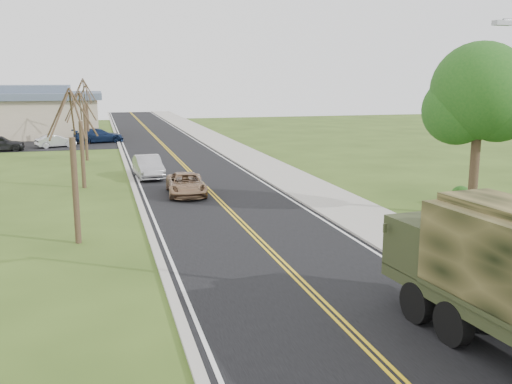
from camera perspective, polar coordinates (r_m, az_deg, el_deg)
name	(u,v)px	position (r m, az deg, el deg)	size (l,w,h in m)	color
ground	(346,327)	(15.58, 8.95, -13.17)	(160.00, 160.00, 0.00)	#324717
road	(167,149)	(53.59, -8.91, 4.31)	(8.00, 120.00, 0.01)	black
curb_right	(211,147)	(54.21, -4.54, 4.54)	(0.30, 120.00, 0.12)	#9E998E
sidewalk_right	(229,146)	(54.56, -2.73, 4.60)	(3.20, 120.00, 0.10)	#9E998E
curb_left	(121,150)	(53.28, -13.36, 4.14)	(0.30, 120.00, 0.10)	#9E998E
leafy_tree	(480,99)	(28.51, 21.45, 8.69)	(4.83, 4.50, 8.10)	#38281C
bare_tree_a	(75,178)	(23.20, -17.69, 1.36)	(1.93, 2.26, 6.08)	#38281C
bare_tree_b	(82,147)	(35.10, -17.01, 4.37)	(1.83, 2.14, 5.73)	#38281C
bare_tree_c	(85,125)	(47.02, -16.70, 6.40)	(2.04, 2.39, 6.42)	#38281C
bare_tree_d	(88,118)	(59.00, -16.49, 7.10)	(1.88, 2.20, 5.91)	#38281C
commercial_building	(5,112)	(69.66, -23.84, 7.29)	(25.50, 21.50, 5.65)	tan
suv_champagne	(186,184)	(32.02, -7.01, 0.78)	(2.03, 4.41, 1.22)	#937153
sedan_silver	(148,167)	(37.98, -10.73, 2.50)	(1.54, 4.43, 1.46)	#A2A1A6
lot_car_silver	(55,141)	(57.14, -19.42, 4.83)	(1.26, 3.62, 1.19)	#B8B8BD
lot_car_navy	(98,136)	(59.93, -15.48, 5.45)	(2.03, 4.99, 1.45)	#0F1D3A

